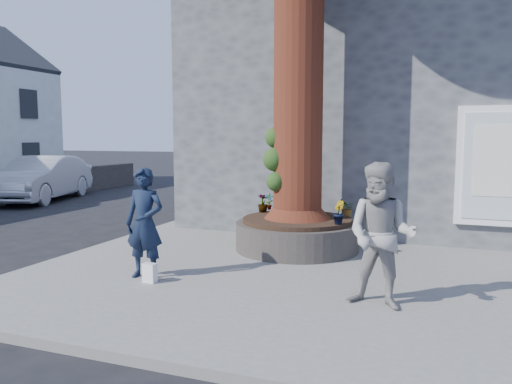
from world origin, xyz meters
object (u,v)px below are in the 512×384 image
(woman, at_px, (381,236))
(car_silver, at_px, (42,178))
(planter, at_px, (297,234))
(man, at_px, (145,223))

(woman, bearing_deg, car_silver, 158.54)
(planter, xyz_separation_m, woman, (1.84, -2.73, 0.61))
(man, relative_size, car_silver, 0.35)
(man, xyz_separation_m, woman, (3.47, -0.12, 0.07))
(planter, distance_m, woman, 3.35)
(planter, distance_m, man, 3.13)
(planter, relative_size, car_silver, 0.48)
(planter, height_order, man, man)
(man, distance_m, woman, 3.47)
(planter, xyz_separation_m, man, (-1.63, -2.61, 0.54))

